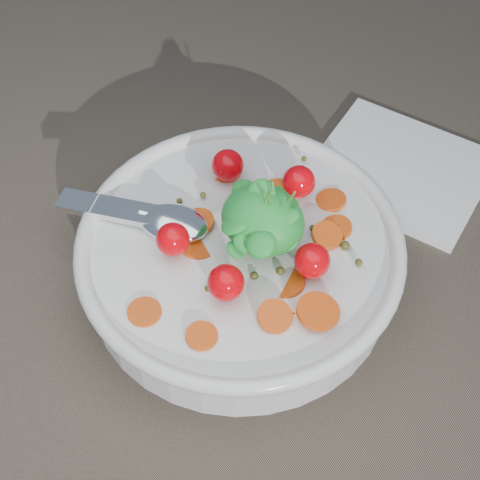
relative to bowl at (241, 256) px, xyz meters
The scene contains 3 objects.
ground 0.04m from the bowl, 113.69° to the left, with size 6.00×6.00×0.00m, color #695C4B.
bowl is the anchor object (origin of this frame).
napkin 0.20m from the bowl, 74.47° to the left, with size 0.16×0.14×0.01m, color white.
Camera 1 is at (0.22, -0.31, 0.52)m, focal length 55.00 mm.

